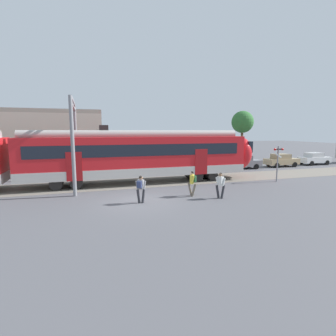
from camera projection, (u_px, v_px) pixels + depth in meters
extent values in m
plane|color=#515156|center=(139.00, 201.00, 16.00)|extent=(160.00, 160.00, 0.00)
cube|color=#B7B2AD|center=(139.00, 170.00, 21.67)|extent=(18.00, 3.06, 0.70)
cube|color=red|center=(138.00, 151.00, 21.45)|extent=(18.00, 3.00, 2.40)
cube|color=black|center=(142.00, 150.00, 19.99)|extent=(16.56, 0.03, 0.90)
cube|color=maroon|center=(201.00, 162.00, 21.60)|extent=(1.10, 0.04, 2.10)
cube|color=maroon|center=(74.00, 167.00, 18.67)|extent=(1.10, 0.04, 2.10)
cylinder|color=#9C9793|center=(138.00, 135.00, 21.25)|extent=(17.64, 0.70, 0.70)
cube|color=black|center=(104.00, 128.00, 20.38)|extent=(0.70, 0.12, 0.40)
cylinder|color=black|center=(207.00, 174.00, 23.61)|extent=(0.90, 2.40, 0.90)
cylinder|color=black|center=(193.00, 174.00, 23.20)|extent=(0.90, 2.40, 0.90)
cylinder|color=black|center=(77.00, 181.00, 20.31)|extent=(0.90, 2.40, 0.90)
cylinder|color=black|center=(57.00, 182.00, 19.89)|extent=(0.90, 2.40, 0.90)
ellipsoid|color=red|center=(240.00, 153.00, 24.33)|extent=(1.80, 2.85, 2.95)
cube|color=black|center=(243.00, 146.00, 24.35)|extent=(0.40, 2.40, 1.00)
cylinder|color=#28282D|center=(143.00, 195.00, 15.73)|extent=(0.34, 0.37, 0.87)
cylinder|color=#28282D|center=(139.00, 196.00, 15.54)|extent=(0.34, 0.37, 0.87)
cube|color=gray|center=(141.00, 184.00, 15.53)|extent=(0.43, 0.41, 0.56)
cylinder|color=gray|center=(137.00, 185.00, 15.54)|extent=(0.22, 0.25, 0.52)
cylinder|color=gray|center=(145.00, 185.00, 15.54)|extent=(0.22, 0.25, 0.52)
sphere|color=#9E7051|center=(141.00, 178.00, 15.50)|extent=(0.22, 0.22, 0.22)
sphere|color=black|center=(141.00, 177.00, 15.47)|extent=(0.20, 0.20, 0.20)
cube|color=navy|center=(139.00, 184.00, 15.36)|extent=(0.32, 0.30, 0.40)
cylinder|color=#6B6051|center=(190.00, 189.00, 17.41)|extent=(0.38, 0.32, 0.87)
cylinder|color=#6B6051|center=(194.00, 190.00, 17.17)|extent=(0.38, 0.32, 0.87)
cube|color=gold|center=(192.00, 179.00, 17.19)|extent=(0.40, 0.43, 0.56)
cylinder|color=gold|center=(193.00, 181.00, 16.96)|extent=(0.26, 0.21, 0.52)
cylinder|color=gold|center=(192.00, 179.00, 17.43)|extent=(0.26, 0.21, 0.52)
sphere|color=beige|center=(192.00, 173.00, 17.14)|extent=(0.22, 0.22, 0.22)
sphere|color=black|center=(192.00, 173.00, 17.13)|extent=(0.20, 0.20, 0.20)
cube|color=#235633|center=(195.00, 179.00, 17.14)|extent=(0.29, 0.32, 0.40)
cylinder|color=#28282D|center=(218.00, 192.00, 16.70)|extent=(0.38, 0.26, 0.87)
cylinder|color=#28282D|center=(223.00, 192.00, 16.72)|extent=(0.38, 0.26, 0.87)
cube|color=silver|center=(221.00, 181.00, 16.61)|extent=(0.35, 0.42, 0.56)
cylinder|color=silver|center=(224.00, 182.00, 16.49)|extent=(0.26, 0.17, 0.52)
cylinder|color=silver|center=(217.00, 181.00, 16.74)|extent=(0.26, 0.17, 0.52)
sphere|color=brown|center=(220.00, 175.00, 16.54)|extent=(0.22, 0.22, 0.22)
sphere|color=black|center=(221.00, 174.00, 16.55)|extent=(0.20, 0.20, 0.20)
cube|color=gray|center=(243.00, 163.00, 29.75)|extent=(4.09, 1.87, 0.68)
cube|color=slate|center=(242.00, 158.00, 29.63)|extent=(1.98, 1.55, 0.56)
cube|color=black|center=(249.00, 158.00, 29.86)|extent=(0.20, 1.37, 0.48)
cylinder|color=black|center=(249.00, 165.00, 30.84)|extent=(0.61, 0.23, 0.60)
cylinder|color=black|center=(256.00, 167.00, 29.35)|extent=(0.61, 0.23, 0.60)
cylinder|color=black|center=(230.00, 166.00, 30.25)|extent=(0.61, 0.23, 0.60)
cylinder|color=black|center=(236.00, 167.00, 28.75)|extent=(0.61, 0.23, 0.60)
cube|color=tan|center=(281.00, 161.00, 31.42)|extent=(4.04, 1.74, 0.68)
cube|color=#9D8662|center=(281.00, 156.00, 31.29)|extent=(1.94, 1.49, 0.56)
cube|color=black|center=(287.00, 156.00, 31.56)|extent=(0.15, 1.37, 0.48)
cylinder|color=black|center=(285.00, 163.00, 32.55)|extent=(0.60, 0.21, 0.60)
cylinder|color=black|center=(295.00, 165.00, 31.07)|extent=(0.60, 0.21, 0.60)
cylinder|color=black|center=(268.00, 164.00, 31.87)|extent=(0.60, 0.21, 0.60)
cylinder|color=black|center=(277.00, 165.00, 30.39)|extent=(0.60, 0.21, 0.60)
cube|color=silver|center=(314.00, 160.00, 33.27)|extent=(4.02, 1.68, 0.68)
cube|color=silver|center=(314.00, 155.00, 33.14)|extent=(1.91, 1.46, 0.56)
cube|color=black|center=(320.00, 155.00, 33.44)|extent=(0.13, 1.37, 0.48)
cylinder|color=black|center=(317.00, 161.00, 34.43)|extent=(0.60, 0.21, 0.60)
cylinder|color=black|center=(327.00, 163.00, 32.97)|extent=(0.60, 0.21, 0.60)
cylinder|color=black|center=(302.00, 162.00, 33.68)|extent=(0.60, 0.21, 0.60)
cylinder|color=black|center=(312.00, 163.00, 32.21)|extent=(0.60, 0.21, 0.60)
cylinder|color=gray|center=(73.00, 147.00, 16.88)|extent=(0.24, 0.24, 6.50)
cylinder|color=gray|center=(76.00, 143.00, 22.93)|extent=(0.24, 0.24, 6.50)
cube|color=gray|center=(72.00, 101.00, 19.45)|extent=(0.20, 6.40, 0.16)
cube|color=gray|center=(73.00, 107.00, 19.51)|extent=(0.20, 6.40, 0.16)
cylinder|color=black|center=(73.00, 115.00, 19.59)|extent=(0.03, 0.03, 1.00)
cylinder|color=gray|center=(277.00, 164.00, 22.08)|extent=(0.11, 0.11, 3.00)
cube|color=black|center=(278.00, 149.00, 21.90)|extent=(0.80, 0.10, 0.10)
sphere|color=red|center=(275.00, 149.00, 21.73)|extent=(0.20, 0.20, 0.20)
sphere|color=red|center=(283.00, 149.00, 21.96)|extent=(0.20, 0.20, 0.20)
cube|color=white|center=(278.00, 155.00, 21.95)|extent=(0.72, 0.03, 0.48)
cube|color=beige|center=(26.00, 143.00, 26.99)|extent=(14.94, 5.00, 6.00)
cube|color=#9F9686|center=(24.00, 112.00, 26.54)|extent=(14.94, 5.00, 0.40)
cylinder|color=brown|center=(242.00, 147.00, 34.63)|extent=(0.32, 0.32, 4.43)
sphere|color=#2D662D|center=(243.00, 122.00, 34.18)|extent=(2.85, 2.85, 2.85)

